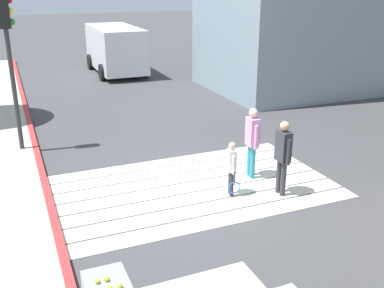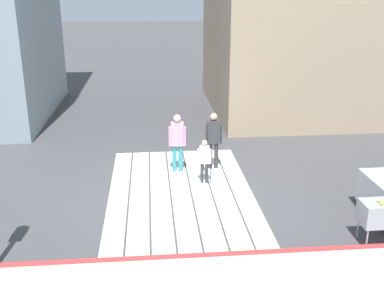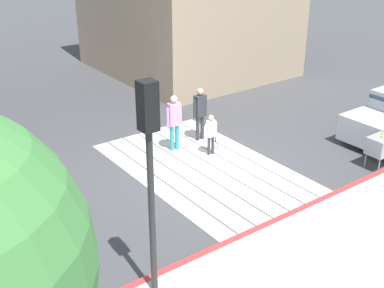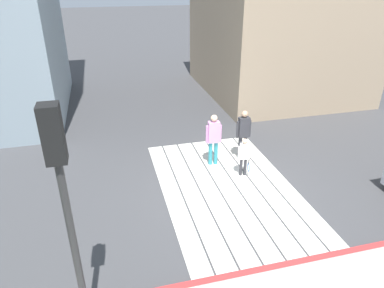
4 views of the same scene
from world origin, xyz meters
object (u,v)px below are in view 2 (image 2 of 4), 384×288
at_px(pedestrian_adult_trailing, 177,139).
at_px(tennis_ball_cart, 380,213).
at_px(pedestrian_child_with_racket, 205,159).
at_px(pedestrian_adult_lead, 214,137).

bearing_deg(pedestrian_adult_trailing, tennis_ball_cart, -137.56).
distance_m(tennis_ball_cart, pedestrian_child_with_racket, 4.82).
xyz_separation_m(tennis_ball_cart, pedestrian_adult_trailing, (4.39, 4.02, 0.32)).
bearing_deg(tennis_ball_cart, pedestrian_adult_lead, 32.83).
xyz_separation_m(pedestrian_adult_lead, pedestrian_adult_trailing, (-0.15, 1.08, 0.01)).
xyz_separation_m(tennis_ball_cart, pedestrian_adult_lead, (4.55, 2.93, 0.31)).
height_order(tennis_ball_cart, pedestrian_adult_trailing, pedestrian_adult_trailing).
relative_size(tennis_ball_cart, pedestrian_adult_lead, 0.59).
relative_size(tennis_ball_cart, pedestrian_adult_trailing, 0.58).
relative_size(pedestrian_adult_lead, pedestrian_child_with_racket, 1.36).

